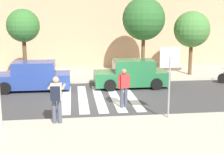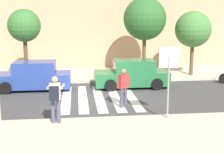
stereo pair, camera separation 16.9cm
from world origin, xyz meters
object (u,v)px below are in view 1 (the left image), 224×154
at_px(photographer_with_backpack, 56,96).
at_px(parked_car_green, 132,74).
at_px(street_tree_east, 192,29).
at_px(stop_sign, 170,67).
at_px(street_tree_center, 144,19).
at_px(street_tree_west, 23,26).
at_px(pedestrian_crossing, 124,86).
at_px(parked_car_blue, 33,77).

relative_size(photographer_with_backpack, parked_car_green, 0.42).
bearing_deg(photographer_with_backpack, street_tree_east, 45.99).
relative_size(stop_sign, street_tree_center, 0.54).
bearing_deg(stop_sign, street_tree_west, 129.00).
xyz_separation_m(parked_car_green, street_tree_center, (1.26, 2.72, 3.04)).
height_order(photographer_with_backpack, parked_car_green, photographer_with_backpack).
relative_size(parked_car_green, street_tree_center, 0.82).
relative_size(street_tree_west, street_tree_east, 1.02).
height_order(pedestrian_crossing, street_tree_west, street_tree_west).
distance_m(pedestrian_crossing, street_tree_east, 8.73).
height_order(parked_car_blue, street_tree_east, street_tree_east).
bearing_deg(stop_sign, street_tree_east, 64.12).
distance_m(street_tree_center, street_tree_east, 3.23).
bearing_deg(parked_car_green, pedestrian_crossing, -105.46).
xyz_separation_m(stop_sign, street_tree_west, (-6.43, 7.93, 1.26)).
bearing_deg(photographer_with_backpack, street_tree_center, 59.57).
relative_size(pedestrian_crossing, street_tree_east, 0.42).
bearing_deg(street_tree_west, photographer_with_backpack, -74.51).
distance_m(stop_sign, street_tree_center, 8.82).
height_order(pedestrian_crossing, parked_car_green, pedestrian_crossing).
bearing_deg(stop_sign, parked_car_blue, 134.40).
bearing_deg(street_tree_center, parked_car_blue, -157.97).
height_order(stop_sign, street_tree_center, street_tree_center).
xyz_separation_m(photographer_with_backpack, street_tree_east, (8.29, 8.58, 1.93)).
height_order(pedestrian_crossing, parked_car_blue, pedestrian_crossing).
relative_size(parked_car_blue, street_tree_west, 0.97).
xyz_separation_m(pedestrian_crossing, street_tree_center, (2.34, 6.61, 2.79)).
relative_size(pedestrian_crossing, parked_car_green, 0.42).
bearing_deg(street_tree_east, photographer_with_backpack, -134.01).
bearing_deg(street_tree_center, pedestrian_crossing, -109.46).
bearing_deg(stop_sign, parked_car_green, 93.06).
distance_m(parked_car_green, street_tree_center, 4.26).
height_order(parked_car_green, street_tree_center, street_tree_center).
relative_size(street_tree_west, street_tree_center, 0.85).
distance_m(street_tree_west, street_tree_east, 10.54).
xyz_separation_m(pedestrian_crossing, parked_car_green, (1.08, 3.89, -0.25)).
height_order(parked_car_green, street_tree_west, street_tree_west).
distance_m(stop_sign, photographer_with_backpack, 4.30).
distance_m(parked_car_green, street_tree_west, 6.96).
xyz_separation_m(street_tree_west, street_tree_east, (10.52, 0.51, -0.27)).
bearing_deg(parked_car_green, street_tree_west, 161.53).
distance_m(photographer_with_backpack, street_tree_center, 10.46).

